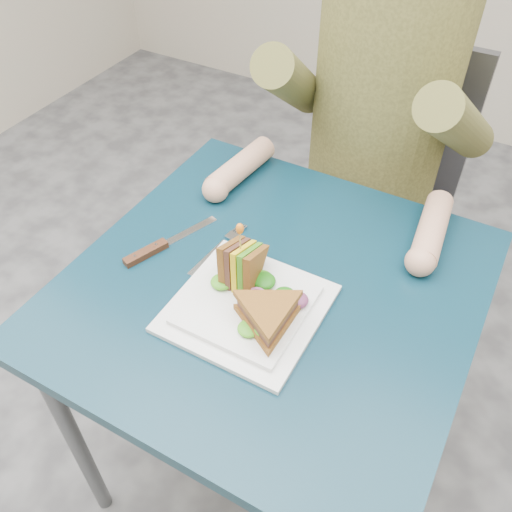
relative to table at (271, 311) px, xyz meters
The scene contains 13 objects.
ground 0.65m from the table, ahead, with size 4.00×4.00×0.00m, color #4A4A4C.
table is the anchor object (origin of this frame).
chair 0.67m from the table, 90.00° to the left, with size 0.42×0.40×0.93m.
diner 0.60m from the table, 90.00° to the left, with size 0.54×0.59×0.74m.
plate 0.12m from the table, 96.62° to the right, with size 0.26×0.26×0.02m.
sandwich_flat 0.17m from the table, 66.02° to the right, with size 0.19×0.19×0.05m.
sandwich_upright 0.15m from the table, 145.27° to the right, with size 0.09×0.15×0.15m.
fork 0.17m from the table, 169.29° to the left, with size 0.03×0.18×0.01m.
knife 0.27m from the table, behind, with size 0.09×0.21×0.02m.
toothpick 0.21m from the table, 145.27° to the right, with size 0.00×0.00×0.06m, color tan.
toothpick_frill 0.23m from the table, 145.27° to the right, with size 0.01×0.01×0.02m, color orange.
lettuce_spill 0.13m from the table, 93.42° to the right, with size 0.15×0.13×0.02m, color #337A14, non-canonical shape.
onion_ring 0.14m from the table, 85.38° to the right, with size 0.04×0.04×0.01m, color #9E4C7A.
Camera 1 is at (0.31, -0.62, 1.49)m, focal length 38.00 mm.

